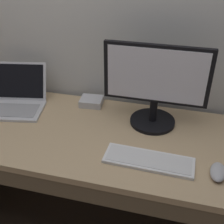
{
  "coord_description": "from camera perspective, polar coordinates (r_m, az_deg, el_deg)",
  "views": [
    {
      "loc": [
        0.43,
        -1.17,
        1.68
      ],
      "look_at": [
        0.12,
        0.0,
        0.92
      ],
      "focal_mm": 46.54,
      "sensor_mm": 36.0,
      "label": 1
    }
  ],
  "objects": [
    {
      "name": "external_drive_box",
      "position": [
        1.76,
        -4.06,
        2.08
      ],
      "size": [
        0.14,
        0.12,
        0.04
      ],
      "primitive_type": "cube",
      "rotation": [
        0.0,
        0.0,
        0.08
      ],
      "color": "silver",
      "rests_on": "desk"
    },
    {
      "name": "computer_mouse",
      "position": [
        1.35,
        20.1,
        -11.0
      ],
      "size": [
        0.08,
        0.13,
        0.04
      ],
      "primitive_type": "ellipsoid",
      "rotation": [
        0.0,
        0.0,
        -0.09
      ],
      "color": "#B7B7BC",
      "rests_on": "desk"
    },
    {
      "name": "external_monitor",
      "position": [
        1.49,
        8.51,
        5.13
      ],
      "size": [
        0.53,
        0.24,
        0.45
      ],
      "color": "black",
      "rests_on": "desk"
    },
    {
      "name": "wired_keyboard",
      "position": [
        1.35,
        7.23,
        -9.38
      ],
      "size": [
        0.41,
        0.15,
        0.02
      ],
      "color": "white",
      "rests_on": "desk"
    },
    {
      "name": "desk",
      "position": [
        1.64,
        -4.41,
        -9.38
      ],
      "size": [
        1.75,
        0.7,
        0.78
      ],
      "color": "tan",
      "rests_on": "ground"
    },
    {
      "name": "laptop_silver",
      "position": [
        1.81,
        -18.06,
        2.48
      ],
      "size": [
        0.37,
        0.38,
        0.23
      ],
      "color": "silver",
      "rests_on": "desk"
    }
  ]
}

